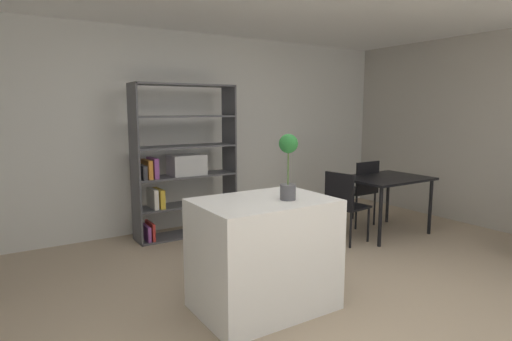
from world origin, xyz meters
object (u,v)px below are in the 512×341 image
potted_plant_on_island (288,161)px  dining_chair_far (361,187)px  dining_chair_island_side (344,201)px  kitchen_island (264,254)px  open_bookshelf (180,166)px  dining_table (385,183)px

potted_plant_on_island → dining_chair_far: potted_plant_on_island is taller
potted_plant_on_island → dining_chair_island_side: bearing=31.7°
kitchen_island → dining_chair_far: 2.81m
potted_plant_on_island → dining_chair_far: bearing=31.3°
kitchen_island → open_bookshelf: 2.28m
open_bookshelf → dining_chair_far: bearing=-21.8°
kitchen_island → dining_table: kitchen_island is taller
open_bookshelf → dining_chair_island_side: 2.08m
dining_table → dining_chair_far: (0.00, 0.43, -0.12)m
dining_chair_far → open_bookshelf: bearing=-23.3°
dining_chair_far → dining_chair_island_side: bearing=29.0°
open_bookshelf → potted_plant_on_island: bearing=-91.2°
dining_table → dining_chair_island_side: dining_chair_island_side is taller
dining_chair_island_side → potted_plant_on_island: bearing=113.5°
kitchen_island → dining_chair_far: bearing=27.7°
potted_plant_on_island → open_bookshelf: size_ratio=0.27×
potted_plant_on_island → dining_chair_far: size_ratio=0.57×
potted_plant_on_island → open_bookshelf: bearing=88.8°
open_bookshelf → dining_chair_island_side: (1.53, -1.35, -0.38)m
open_bookshelf → dining_chair_far: size_ratio=2.11×
kitchen_island → open_bookshelf: size_ratio=0.56×
potted_plant_on_island → dining_chair_island_side: 1.99m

